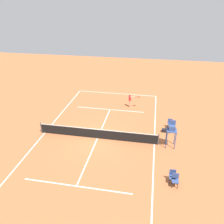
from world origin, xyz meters
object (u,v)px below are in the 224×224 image
umpire_chair (172,130)px  courtside_chair_far (175,179)px  courtside_chair_mid (170,123)px  equipment_bag (166,131)px  tennis_ball (113,114)px  courtside_chair_near (172,176)px  player_serving (130,99)px

umpire_chair → courtside_chair_far: size_ratio=2.54×
courtside_chair_mid → equipment_bag: courtside_chair_mid is taller
umpire_chair → tennis_ball: bearing=-40.4°
umpire_chair → courtside_chair_near: (0.03, 4.26, -1.07)m
tennis_ball → umpire_chair: 7.69m
umpire_chair → player_serving: bearing=-59.2°
courtside_chair_mid → courtside_chair_near: bearing=89.1°
tennis_ball → player_serving: bearing=-125.8°
player_serving → courtside_chair_mid: (-4.28, 4.01, -0.45)m
courtside_chair_far → courtside_chair_near: bearing=-64.1°
tennis_ball → courtside_chair_far: 11.16m
player_serving → courtside_chair_far: 12.40m
courtside_chair_far → equipment_bag: bearing=-86.7°
courtside_chair_mid → umpire_chair: bearing=88.2°
tennis_ball → courtside_chair_near: bearing=122.0°
umpire_chair → courtside_chair_far: 4.72m
courtside_chair_near → courtside_chair_mid: 7.28m
tennis_ball → courtside_chair_far: (-5.87, 9.48, 0.50)m
equipment_bag → courtside_chair_far: bearing=93.3°
equipment_bag → player_serving: bearing=-50.7°
tennis_ball → courtside_chair_mid: size_ratio=0.07×
player_serving → courtside_chair_far: player_serving is taller
tennis_ball → equipment_bag: 6.08m
courtside_chair_mid → equipment_bag: size_ratio=1.25×
courtside_chair_near → courtside_chair_far: 0.37m
courtside_chair_mid → tennis_ball: bearing=-17.7°
tennis_ball → umpire_chair: (-5.73, 4.88, 1.57)m
courtside_chair_far → equipment_bag: 6.85m
courtside_chair_near → courtside_chair_far: (-0.16, 0.33, 0.00)m
equipment_bag → courtside_chair_near: bearing=92.1°
player_serving → courtside_chair_mid: 5.88m
courtside_chair_near → tennis_ball: bearing=-58.0°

